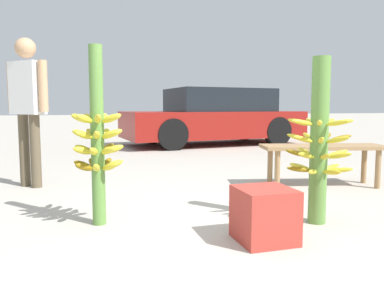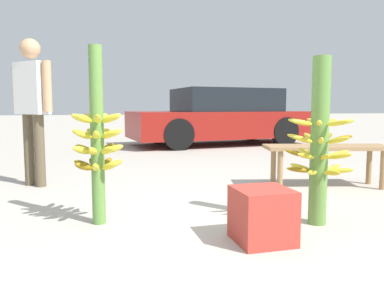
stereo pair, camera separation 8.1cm
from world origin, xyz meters
name	(u,v)px [view 1 (the left image)]	position (x,y,z in m)	size (l,w,h in m)	color
ground_plane	(229,235)	(0.00, 0.00, 0.00)	(80.00, 80.00, 0.00)	#B2AA9E
banana_stalk_left	(97,139)	(-0.86, 0.53, 0.67)	(0.40, 0.40, 1.37)	#5B8C3D
banana_stalk_center	(319,142)	(0.77, 0.08, 0.63)	(0.51, 0.51, 1.29)	#5B8C3D
vendor_person	(28,98)	(-1.54, 2.16, 1.00)	(0.50, 0.48, 1.66)	brown
market_bench	(323,151)	(1.65, 1.23, 0.40)	(1.44, 0.74, 0.47)	#99754C
parked_car	(215,118)	(2.12, 6.08, 0.65)	(4.37, 2.14, 1.33)	maroon
produce_crate	(264,215)	(0.19, -0.17, 0.18)	(0.36, 0.36, 0.36)	#B2382D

